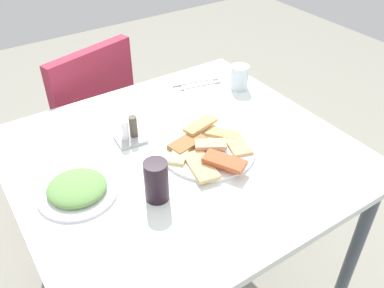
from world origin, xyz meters
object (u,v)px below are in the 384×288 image
(spoon, at_px, (196,81))
(soda_can, at_px, (156,181))
(salad_plate_greens, at_px, (77,189))
(fork, at_px, (201,85))
(condiment_caddy, at_px, (130,133))
(drinking_glass, at_px, (239,77))
(dining_chair, at_px, (86,123))
(pide_platter, at_px, (208,149))
(dining_table, at_px, (182,172))
(paper_napkin, at_px, (198,84))

(spoon, bearing_deg, soda_can, -118.71)
(salad_plate_greens, height_order, fork, salad_plate_greens)
(condiment_caddy, bearing_deg, drinking_glass, 8.36)
(dining_chair, xyz_separation_m, pide_platter, (0.14, -0.77, 0.28))
(dining_chair, xyz_separation_m, condiment_caddy, (-0.03, -0.58, 0.30))
(dining_table, xyz_separation_m, condiment_caddy, (-0.11, 0.15, 0.11))
(salad_plate_greens, bearing_deg, paper_napkin, 27.87)
(salad_plate_greens, height_order, drinking_glass, drinking_glass)
(pide_platter, bearing_deg, fork, 58.46)
(dining_chair, distance_m, drinking_glass, 0.76)
(spoon, relative_size, condiment_caddy, 1.99)
(soda_can, xyz_separation_m, spoon, (0.45, 0.49, -0.06))
(condiment_caddy, bearing_deg, dining_chair, 86.88)
(salad_plate_greens, height_order, soda_can, soda_can)
(drinking_glass, xyz_separation_m, spoon, (-0.12, 0.13, -0.04))
(fork, distance_m, condiment_caddy, 0.43)
(spoon, bearing_deg, paper_napkin, -75.75)
(dining_chair, height_order, salad_plate_greens, dining_chair)
(condiment_caddy, bearing_deg, fork, 23.20)
(soda_can, height_order, spoon, soda_can)
(paper_napkin, bearing_deg, spoon, 90.00)
(dining_chair, xyz_separation_m, fork, (0.37, -0.41, 0.28))
(soda_can, bearing_deg, dining_table, 39.71)
(paper_napkin, bearing_deg, pide_platter, -120.32)
(fork, relative_size, spoon, 0.91)
(dining_chair, relative_size, soda_can, 7.25)
(drinking_glass, relative_size, fork, 0.53)
(soda_can, distance_m, drinking_glass, 0.67)
(dining_table, xyz_separation_m, soda_can, (-0.16, -0.14, 0.15))
(soda_can, bearing_deg, condiment_caddy, 78.46)
(dining_chair, height_order, soda_can, dining_chair)
(pide_platter, xyz_separation_m, spoon, (0.22, 0.40, -0.01))
(paper_napkin, relative_size, fork, 0.76)
(dining_table, bearing_deg, soda_can, -140.29)
(drinking_glass, bearing_deg, dining_chair, 133.99)
(salad_plate_greens, distance_m, paper_napkin, 0.71)
(dining_table, distance_m, paper_napkin, 0.45)
(pide_platter, height_order, fork, pide_platter)
(pide_platter, height_order, paper_napkin, pide_platter)
(drinking_glass, height_order, paper_napkin, drinking_glass)
(paper_napkin, distance_m, spoon, 0.02)
(dining_chair, bearing_deg, soda_can, -95.92)
(drinking_glass, bearing_deg, dining_table, -151.56)
(soda_can, bearing_deg, drinking_glass, 31.98)
(dining_table, relative_size, paper_napkin, 7.63)
(spoon, bearing_deg, pide_platter, -104.92)
(dining_chair, bearing_deg, spoon, -45.39)
(dining_chair, relative_size, drinking_glass, 9.37)
(soda_can, distance_m, spoon, 0.67)
(dining_table, height_order, dining_chair, dining_chair)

